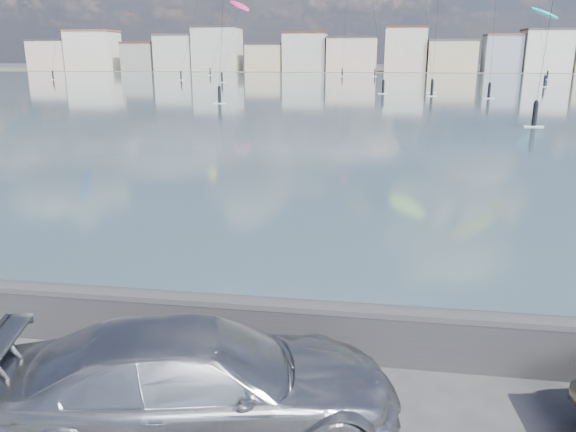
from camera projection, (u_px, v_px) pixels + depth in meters
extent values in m
cube|color=#2F4B54|center=(362.00, 87.00, 94.54)|extent=(500.00, 177.00, 0.00)
cube|color=#4C473D|center=(370.00, 71.00, 197.60)|extent=(500.00, 60.00, 0.00)
cube|color=#28282B|center=(222.00, 327.00, 10.07)|extent=(400.00, 0.35, 0.90)
cylinder|color=#28282B|center=(221.00, 304.00, 9.95)|extent=(400.00, 0.36, 0.36)
cube|color=beige|center=(53.00, 56.00, 199.45)|extent=(14.00, 11.00, 10.00)
cube|color=#2D2D33|center=(51.00, 40.00, 197.99)|extent=(14.28, 11.22, 0.60)
cube|color=silver|center=(93.00, 51.00, 196.75)|extent=(16.00, 12.00, 13.00)
cube|color=brown|center=(91.00, 31.00, 194.88)|extent=(16.32, 12.24, 0.60)
cube|color=gray|center=(141.00, 57.00, 194.72)|extent=(11.00, 10.00, 9.00)
cube|color=#562D23|center=(140.00, 43.00, 193.40)|extent=(11.22, 10.20, 0.60)
cube|color=beige|center=(177.00, 54.00, 192.46)|extent=(13.00, 11.00, 11.50)
cube|color=#4C423D|center=(176.00, 35.00, 190.79)|extent=(13.26, 11.22, 0.60)
cube|color=beige|center=(217.00, 50.00, 189.98)|extent=(15.00, 12.00, 14.00)
cube|color=#383330|center=(217.00, 27.00, 187.96)|extent=(15.30, 12.24, 0.60)
cube|color=beige|center=(265.00, 58.00, 188.30)|extent=(12.00, 10.00, 8.50)
cube|color=#383330|center=(265.00, 44.00, 187.05)|extent=(12.24, 10.20, 0.60)
cube|color=beige|center=(305.00, 53.00, 185.83)|extent=(14.00, 11.00, 12.00)
cube|color=#562D23|center=(305.00, 33.00, 184.09)|extent=(14.28, 11.22, 0.60)
cube|color=beige|center=(352.00, 55.00, 183.75)|extent=(16.00, 13.00, 10.50)
cube|color=#383330|center=(353.00, 37.00, 182.22)|extent=(16.32, 13.26, 0.60)
cube|color=beige|center=(405.00, 50.00, 180.82)|extent=(13.00, 10.00, 13.50)
cube|color=#562D23|center=(406.00, 27.00, 178.88)|extent=(13.26, 10.20, 0.60)
cube|color=beige|center=(451.00, 57.00, 179.24)|extent=(15.00, 12.00, 9.50)
cube|color=#4C423D|center=(452.00, 40.00, 177.84)|extent=(15.30, 12.24, 0.60)
cube|color=#9EA8B7|center=(502.00, 54.00, 176.74)|extent=(11.00, 9.00, 11.00)
cube|color=brown|center=(504.00, 35.00, 175.14)|extent=(11.22, 9.18, 0.60)
cube|color=white|center=(546.00, 52.00, 174.62)|extent=(14.00, 11.00, 12.50)
cube|color=#4C423D|center=(548.00, 30.00, 172.81)|extent=(14.28, 11.22, 0.60)
imported|color=#A3A5AA|center=(199.00, 383.00, 7.71)|extent=(5.97, 3.63, 1.62)
cube|color=white|center=(53.00, 80.00, 122.84)|extent=(1.40, 0.42, 0.08)
cylinder|color=black|center=(53.00, 75.00, 122.59)|extent=(0.36, 0.36, 1.70)
sphere|color=black|center=(52.00, 71.00, 122.34)|extent=(0.28, 0.28, 0.28)
cylinder|color=black|center=(58.00, 14.00, 125.92)|extent=(2.86, 14.19, 25.48)
cube|color=white|center=(533.00, 126.00, 41.87)|extent=(1.40, 0.42, 0.08)
cylinder|color=black|center=(535.00, 114.00, 41.62)|extent=(0.36, 0.36, 1.70)
sphere|color=black|center=(536.00, 102.00, 41.37)|extent=(0.28, 0.28, 0.28)
cube|color=white|center=(220.00, 103.00, 62.14)|extent=(1.40, 0.42, 0.08)
cylinder|color=black|center=(219.00, 95.00, 61.90)|extent=(0.36, 0.36, 1.70)
sphere|color=black|center=(219.00, 87.00, 61.65)|extent=(0.28, 0.28, 0.28)
cube|color=white|center=(488.00, 98.00, 69.39)|extent=(1.40, 0.42, 0.08)
cylinder|color=black|center=(489.00, 91.00, 69.15)|extent=(0.36, 0.36, 1.70)
sphere|color=black|center=(490.00, 83.00, 68.90)|extent=(0.28, 0.28, 0.28)
cylinder|color=black|center=(495.00, 8.00, 73.64)|extent=(2.51, 15.81, 19.77)
cube|color=white|center=(431.00, 96.00, 73.11)|extent=(1.40, 0.42, 0.08)
cylinder|color=black|center=(432.00, 89.00, 72.86)|extent=(0.36, 0.36, 1.70)
sphere|color=black|center=(432.00, 82.00, 72.61)|extent=(0.28, 0.28, 0.28)
cylinder|color=black|center=(427.00, 24.00, 74.18)|extent=(1.80, 7.28, 15.67)
cube|color=white|center=(342.00, 76.00, 143.41)|extent=(1.40, 0.42, 0.08)
cylinder|color=black|center=(342.00, 72.00, 143.16)|extent=(0.36, 0.36, 1.70)
sphere|color=black|center=(342.00, 69.00, 142.91)|extent=(0.28, 0.28, 0.28)
cylinder|color=black|center=(346.00, 15.00, 146.16)|extent=(0.18, 14.68, 27.94)
cube|color=white|center=(383.00, 94.00, 77.88)|extent=(1.40, 0.42, 0.08)
cylinder|color=black|center=(383.00, 87.00, 77.63)|extent=(0.36, 0.36, 1.70)
sphere|color=black|center=(384.00, 80.00, 77.39)|extent=(0.28, 0.28, 0.28)
cylinder|color=black|center=(375.00, 21.00, 79.16)|extent=(3.03, 7.95, 17.09)
cube|color=white|center=(181.00, 80.00, 121.07)|extent=(1.40, 0.42, 0.08)
cylinder|color=black|center=(181.00, 76.00, 120.82)|extent=(0.36, 0.36, 1.70)
sphere|color=black|center=(181.00, 71.00, 120.57)|extent=(0.28, 0.28, 0.28)
cylinder|color=black|center=(193.00, 23.00, 122.32)|extent=(3.03, 10.04, 21.31)
ellipsoid|color=#E5338C|center=(239.00, 6.00, 117.60)|extent=(7.97, 10.25, 3.89)
cube|color=white|center=(222.00, 82.00, 110.68)|extent=(1.40, 0.42, 0.08)
cylinder|color=black|center=(222.00, 78.00, 110.44)|extent=(0.36, 0.36, 1.70)
sphere|color=black|center=(222.00, 73.00, 110.19)|extent=(0.28, 0.28, 0.28)
cylinder|color=black|center=(231.00, 40.00, 113.97)|extent=(1.02, 11.83, 13.83)
cube|color=white|center=(375.00, 76.00, 142.51)|extent=(1.40, 0.42, 0.08)
cylinder|color=black|center=(375.00, 73.00, 142.26)|extent=(0.36, 0.36, 1.70)
sphere|color=black|center=(375.00, 69.00, 142.01)|extent=(0.28, 0.28, 0.28)
cylinder|color=black|center=(383.00, 1.00, 144.00)|extent=(2.78, 14.37, 34.63)
cube|color=white|center=(544.00, 87.00, 95.22)|extent=(1.40, 0.42, 0.08)
cylinder|color=black|center=(545.00, 81.00, 94.98)|extent=(0.36, 0.36, 1.70)
sphere|color=black|center=(545.00, 76.00, 94.73)|extent=(0.28, 0.28, 0.28)
cylinder|color=black|center=(539.00, 5.00, 98.44)|extent=(1.04, 14.59, 24.91)
cube|color=white|center=(210.00, 75.00, 149.89)|extent=(1.40, 0.42, 0.08)
cylinder|color=black|center=(210.00, 72.00, 149.64)|extent=(0.36, 0.36, 1.70)
sphere|color=black|center=(210.00, 68.00, 149.39)|extent=(0.28, 0.28, 0.28)
cylinder|color=black|center=(223.00, 30.00, 153.59)|extent=(3.66, 15.24, 21.09)
ellipsoid|color=#19BFBF|center=(545.00, 13.00, 133.58)|extent=(9.99, 8.92, 3.88)
cube|color=white|center=(547.00, 79.00, 123.90)|extent=(1.40, 0.42, 0.08)
cylinder|color=black|center=(547.00, 75.00, 123.65)|extent=(0.36, 0.36, 1.70)
sphere|color=black|center=(548.00, 71.00, 123.40)|extent=(0.28, 0.28, 0.28)
cylinder|color=black|center=(546.00, 42.00, 128.57)|extent=(1.79, 14.77, 13.53)
cube|color=white|center=(432.00, 93.00, 79.78)|extent=(1.40, 0.42, 0.08)
cylinder|color=black|center=(432.00, 86.00, 79.53)|extent=(0.36, 0.36, 1.70)
sphere|color=black|center=(432.00, 80.00, 79.28)|extent=(0.28, 0.28, 0.28)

